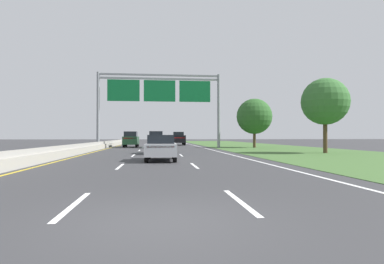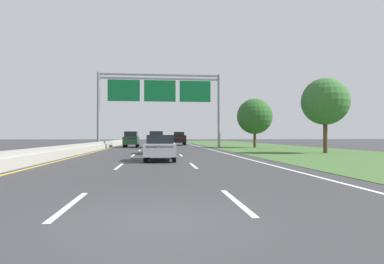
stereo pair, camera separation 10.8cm
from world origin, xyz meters
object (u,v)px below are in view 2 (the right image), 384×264
Objects in this scene: pickup_truck_black at (179,139)px; car_navy_centre_lane_sedan at (160,144)px; roadside_tree_near at (325,102)px; roadside_tree_mid at (255,116)px; overhead_sign_gantry at (160,95)px; car_silver_centre_lane_sedan at (160,147)px; car_white_centre_lane_suv at (157,139)px; car_darkgreen_left_lane_suv at (131,139)px.

car_navy_centre_lane_sedan is (-3.34, -25.78, -0.26)m from pickup_truck_black.
roadside_tree_near is (14.37, -1.05, 3.70)m from car_navy_centre_lane_sedan.
roadside_tree_near reaches higher than pickup_truck_black.
roadside_tree_near is 1.04× the size of roadside_tree_mid.
overhead_sign_gantry is 13.14m from car_navy_centre_lane_sedan.
roadside_tree_mid is (12.27, 20.65, 3.22)m from car_silver_centre_lane_sedan.
car_silver_centre_lane_sedan is (-0.08, -19.74, -5.75)m from overhead_sign_gantry.
overhead_sign_gantry reaches higher than roadside_tree_near.
roadside_tree_mid is at bearing 98.71° from roadside_tree_near.
roadside_tree_near is at bearing -81.29° from roadside_tree_mid.
car_white_centre_lane_suv and car_darkgreen_left_lane_suv have the same top height.
roadside_tree_near is (14.71, -15.18, 3.42)m from car_white_centre_lane_suv.
roadside_tree_near is at bearing -134.16° from car_darkgreen_left_lane_suv.
car_silver_centre_lane_sedan is 7.92m from car_navy_centre_lane_sedan.
car_white_centre_lane_suv is (-0.40, 2.32, -5.47)m from overhead_sign_gantry.
overhead_sign_gantry is 2.38× the size of roadside_tree_mid.
car_silver_centre_lane_sedan is 0.94× the size of car_darkgreen_left_lane_suv.
roadside_tree_near reaches higher than car_silver_centre_lane_sedan.
car_navy_centre_lane_sedan is at bearing -90.32° from overhead_sign_gantry.
car_silver_centre_lane_sedan is at bearing -90.23° from overhead_sign_gantry.
pickup_truck_black is at bearing 124.36° from roadside_tree_mid.
overhead_sign_gantry is at bearing -1.17° from car_navy_centre_lane_sedan.
car_silver_centre_lane_sedan is 1.01× the size of car_navy_centre_lane_sedan.
pickup_truck_black is 0.82× the size of roadside_tree_near.
roadside_tree_mid reaches higher than car_white_centre_lane_suv.
car_silver_centre_lane_sedan is 0.94× the size of car_white_centre_lane_suv.
car_darkgreen_left_lane_suv is 0.74× the size of roadside_tree_mid.
car_darkgreen_left_lane_suv is at bearing 135.46° from roadside_tree_near.
car_white_centre_lane_suv is (-3.68, -11.64, 0.02)m from pickup_truck_black.
car_darkgreen_left_lane_suv is (-3.74, 24.70, 0.28)m from car_silver_centre_lane_sedan.
car_white_centre_lane_suv is at bearing -127.42° from car_darkgreen_left_lane_suv.
overhead_sign_gantry reaches higher than pickup_truck_black.
pickup_truck_black is 16.08m from roadside_tree_mid.
overhead_sign_gantry is 12.49m from roadside_tree_mid.
overhead_sign_gantry is 20.56m from car_silver_centre_lane_sedan.
roadside_tree_mid is (-2.11, 13.78, -0.47)m from roadside_tree_near.
pickup_truck_black reaches higher than car_white_centre_lane_suv.
pickup_truck_black is 1.22× the size of car_silver_centre_lane_sedan.
pickup_truck_black is (3.27, 13.97, -5.50)m from overhead_sign_gantry.
overhead_sign_gantry is 2.29× the size of roadside_tree_near.
car_navy_centre_lane_sedan is at bearing 173.20° from pickup_truck_black.
overhead_sign_gantry is 3.40× the size of car_navy_centre_lane_sedan.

